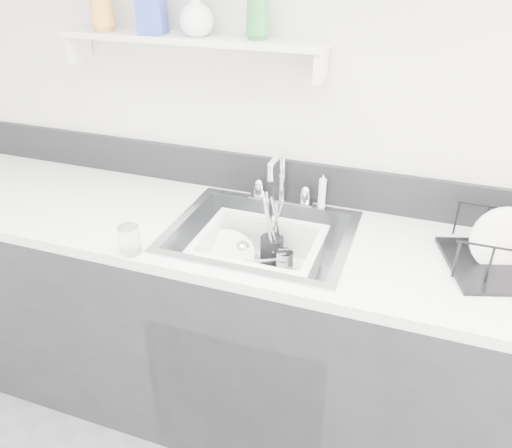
% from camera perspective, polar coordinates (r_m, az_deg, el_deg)
% --- Properties ---
extents(room_shell, '(3.50, 3.00, 2.60)m').
position_cam_1_polar(room_shell, '(0.82, -18.96, 18.61)').
color(room_shell, silver).
rests_on(room_shell, ground).
extents(counter_run, '(3.20, 0.62, 0.92)m').
position_cam_1_polar(counter_run, '(2.04, 0.48, -12.11)').
color(counter_run, black).
rests_on(counter_run, ground).
extents(backsplash, '(3.20, 0.02, 0.16)m').
position_cam_1_polar(backsplash, '(1.99, 3.36, 5.19)').
color(backsplash, black).
rests_on(backsplash, counter_run).
extents(sink, '(0.64, 0.52, 0.20)m').
position_cam_1_polar(sink, '(1.82, 0.53, -3.38)').
color(sink, silver).
rests_on(sink, counter_run).
extents(faucet, '(0.26, 0.18, 0.23)m').
position_cam_1_polar(faucet, '(1.95, 2.90, 4.06)').
color(faucet, silver).
rests_on(faucet, counter_run).
extents(side_sprayer, '(0.03, 0.03, 0.14)m').
position_cam_1_polar(side_sprayer, '(1.92, 7.58, 3.72)').
color(side_sprayer, white).
rests_on(side_sprayer, counter_run).
extents(wall_shelf, '(1.00, 0.16, 0.12)m').
position_cam_1_polar(wall_shelf, '(1.90, -7.62, 20.03)').
color(wall_shelf, silver).
rests_on(wall_shelf, room_shell).
extents(wash_tub, '(0.49, 0.44, 0.17)m').
position_cam_1_polar(wash_tub, '(1.78, 0.36, -3.95)').
color(wash_tub, white).
rests_on(wash_tub, sink).
extents(plate_stack, '(0.27, 0.26, 0.11)m').
position_cam_1_polar(plate_stack, '(1.84, -3.33, -4.28)').
color(plate_stack, white).
rests_on(plate_stack, wash_tub).
extents(utensil_cup, '(0.09, 0.09, 0.29)m').
position_cam_1_polar(utensil_cup, '(1.85, 1.80, -2.81)').
color(utensil_cup, black).
rests_on(utensil_cup, wash_tub).
extents(ladle, '(0.25, 0.25, 0.07)m').
position_cam_1_polar(ladle, '(1.82, -0.70, -4.37)').
color(ladle, silver).
rests_on(ladle, wash_tub).
extents(tumbler_in_tub, '(0.07, 0.07, 0.09)m').
position_cam_1_polar(tumbler_in_tub, '(1.81, 3.29, -4.36)').
color(tumbler_in_tub, white).
rests_on(tumbler_in_tub, wash_tub).
extents(tumbler_counter, '(0.08, 0.08, 0.10)m').
position_cam_1_polar(tumbler_counter, '(1.68, -14.25, -1.76)').
color(tumbler_counter, white).
rests_on(tumbler_counter, counter_run).
extents(bowl_small, '(0.14, 0.14, 0.04)m').
position_cam_1_polar(bowl_small, '(1.75, 2.07, -6.62)').
color(bowl_small, white).
rests_on(bowl_small, wash_tub).
extents(soap_bottle_b, '(0.11, 0.11, 0.20)m').
position_cam_1_polar(soap_bottle_b, '(1.93, -11.93, 23.44)').
color(soap_bottle_b, '#2B3DA7').
rests_on(soap_bottle_b, wall_shelf).
extents(soap_bottle_c, '(0.14, 0.14, 0.15)m').
position_cam_1_polar(soap_bottle_c, '(1.86, -6.86, 22.82)').
color(soap_bottle_c, white).
rests_on(soap_bottle_c, wall_shelf).
extents(soap_bottle_d, '(0.10, 0.10, 0.20)m').
position_cam_1_polar(soap_bottle_d, '(1.78, 0.16, 23.61)').
color(soap_bottle_d, '#2A813A').
rests_on(soap_bottle_d, wall_shelf).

